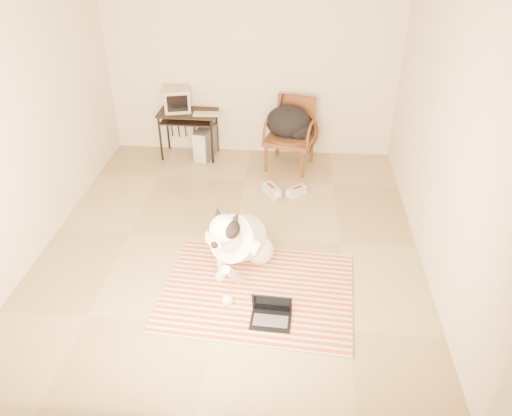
# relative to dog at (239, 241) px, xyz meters

# --- Properties ---
(floor) EXTENTS (4.50, 4.50, 0.00)m
(floor) POSITION_rel_dog_xyz_m (-0.13, 0.53, -0.35)
(floor) COLOR #9C8A60
(floor) RESTS_ON ground
(wall_back) EXTENTS (4.50, 0.00, 4.50)m
(wall_back) POSITION_rel_dog_xyz_m (-0.13, 2.78, 1.00)
(wall_back) COLOR beige
(wall_back) RESTS_ON floor
(wall_front) EXTENTS (4.50, 0.00, 4.50)m
(wall_front) POSITION_rel_dog_xyz_m (-0.13, -1.72, 1.00)
(wall_front) COLOR beige
(wall_front) RESTS_ON floor
(wall_left) EXTENTS (0.00, 4.50, 4.50)m
(wall_left) POSITION_rel_dog_xyz_m (-2.13, 0.53, 1.00)
(wall_left) COLOR beige
(wall_left) RESTS_ON floor
(wall_right) EXTENTS (0.00, 4.50, 4.50)m
(wall_right) POSITION_rel_dog_xyz_m (1.87, 0.53, 1.00)
(wall_right) COLOR beige
(wall_right) RESTS_ON floor
(rug) EXTENTS (1.89, 1.50, 0.02)m
(rug) POSITION_rel_dog_xyz_m (0.21, -0.34, -0.34)
(rug) COLOR red
(rug) RESTS_ON floor
(dog) EXTENTS (0.64, 1.21, 0.88)m
(dog) POSITION_rel_dog_xyz_m (0.00, 0.00, 0.00)
(dog) COLOR white
(dog) RESTS_ON rug
(laptop) EXTENTS (0.37, 0.28, 0.25)m
(laptop) POSITION_rel_dog_xyz_m (0.36, -0.70, -0.27)
(laptop) COLOR black
(laptop) RESTS_ON rug
(computer_desk) EXTENTS (0.82, 0.48, 0.67)m
(computer_desk) POSITION_rel_dog_xyz_m (-1.00, 2.52, 0.23)
(computer_desk) COLOR black
(computer_desk) RESTS_ON floor
(crt_monitor) EXTENTS (0.43, 0.41, 0.32)m
(crt_monitor) POSITION_rel_dog_xyz_m (-1.14, 2.57, 0.48)
(crt_monitor) COLOR tan
(crt_monitor) RESTS_ON computer_desk
(desk_keyboard) EXTENTS (0.39, 0.16, 0.03)m
(desk_keyboard) POSITION_rel_dog_xyz_m (-0.70, 2.44, 0.33)
(desk_keyboard) COLOR tan
(desk_keyboard) RESTS_ON computer_desk
(pc_tower) EXTENTS (0.29, 0.50, 0.44)m
(pc_tower) POSITION_rel_dog_xyz_m (-0.76, 2.50, -0.13)
(pc_tower) COLOR #49494C
(pc_tower) RESTS_ON floor
(rattan_chair) EXTENTS (0.75, 0.73, 0.93)m
(rattan_chair) POSITION_rel_dog_xyz_m (0.45, 2.36, 0.12)
(rattan_chair) COLOR brown
(rattan_chair) RESTS_ON floor
(backpack) EXTENTS (0.63, 0.49, 0.44)m
(backpack) POSITION_rel_dog_xyz_m (0.44, 2.33, 0.28)
(backpack) COLOR black
(backpack) RESTS_ON rattan_chair
(sneaker_left) EXTENTS (0.27, 0.33, 0.11)m
(sneaker_left) POSITION_rel_dog_xyz_m (0.25, 1.52, -0.30)
(sneaker_left) COLOR silver
(sneaker_left) RESTS_ON floor
(sneaker_right) EXTENTS (0.28, 0.27, 0.10)m
(sneaker_right) POSITION_rel_dog_xyz_m (0.55, 1.54, -0.31)
(sneaker_right) COLOR silver
(sneaker_right) RESTS_ON floor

